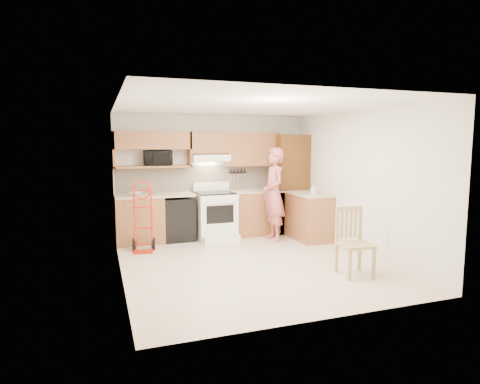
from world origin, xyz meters
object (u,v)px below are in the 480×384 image
hand_truck (143,220)px  range (216,212)px  microwave (158,158)px  dining_chair (355,242)px  person (274,194)px

hand_truck → range: bearing=28.0°
microwave → hand_truck: 1.40m
dining_chair → range: bearing=119.0°
range → person: 1.20m
hand_truck → dining_chair: 3.65m
range → person: bearing=-23.3°
microwave → range: bearing=-15.2°
range → dining_chair: range is taller
person → hand_truck: person is taller
person → dining_chair: 2.44m
microwave → person: bearing=-18.4°
dining_chair → microwave: bearing=131.5°
person → dining_chair: (0.24, -2.39, -0.43)m
microwave → hand_truck: bearing=-114.7°
dining_chair → hand_truck: bearing=144.2°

